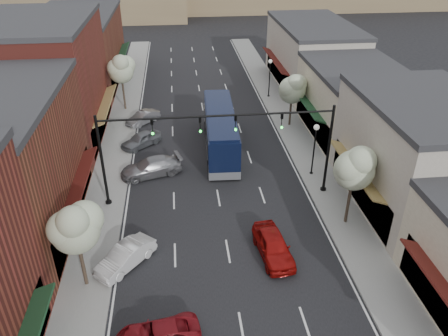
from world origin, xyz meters
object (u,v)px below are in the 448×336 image
object	(u,v)px
lamp_post_far	(270,72)
parked_car_c	(151,167)
tree_right_near	(356,167)
lamp_post_near	(315,142)
tree_right_far	(293,88)
tree_left_near	(75,226)
coach_bus	(220,130)
parked_car_d	(141,139)
signal_mast_left	(136,146)
tree_left_far	(121,68)
parked_car_b	(126,257)
red_hatchback	(273,246)
parked_car_e	(143,118)
parked_car_a	(157,336)
signal_mast_right	(297,138)

from	to	relation	value
lamp_post_far	parked_car_c	xyz separation A→B (m)	(-12.83, -16.08, -2.29)
tree_right_near	lamp_post_near	world-z (taller)	tree_right_near
tree_right_far	tree_left_near	world-z (taller)	tree_left_near
lamp_post_far	coach_bus	bearing A→B (deg)	-119.52
parked_car_d	tree_right_far	bearing A→B (deg)	59.39
signal_mast_left	tree_left_far	world-z (taller)	signal_mast_left
tree_left_near	parked_car_b	bearing A→B (deg)	35.80
signal_mast_left	red_hatchback	bearing A→B (deg)	-38.66
tree_right_far	parked_car_e	xyz separation A→B (m)	(-14.55, 2.28, -3.38)
coach_bus	parked_car_a	distance (m)	21.01
signal_mast_left	parked_car_c	size ratio (longest dim) A/B	1.67
parked_car_c	signal_mast_left	bearing A→B (deg)	-24.61
tree_right_far	lamp_post_far	xyz separation A→B (m)	(-0.55, 8.06, -0.99)
lamp_post_far	parked_car_e	distance (m)	15.33
parked_car_d	parked_car_a	bearing A→B (deg)	-36.50
tree_right_far	parked_car_a	distance (m)	27.61
tree_left_near	parked_car_e	xyz separation A→B (m)	(2.05, 22.28, -3.61)
signal_mast_right	parked_car_c	bearing A→B (deg)	159.81
tree_right_far	red_hatchback	world-z (taller)	tree_right_far
tree_right_near	parked_car_e	world-z (taller)	tree_right_near
tree_left_far	red_hatchback	distance (m)	27.21
tree_right_far	parked_car_c	bearing A→B (deg)	-149.03
parked_car_a	parked_car_c	world-z (taller)	parked_car_c
signal_mast_left	parked_car_a	distance (m)	13.13
tree_right_near	parked_car_d	world-z (taller)	tree_right_near
coach_bus	parked_car_a	world-z (taller)	coach_bus
parked_car_a	parked_car_c	bearing A→B (deg)	173.84
parked_car_b	parked_car_a	bearing A→B (deg)	-30.45
signal_mast_right	tree_right_far	world-z (taller)	signal_mast_right
tree_right_near	parked_car_c	distance (m)	16.01
red_hatchback	parked_car_c	xyz separation A→B (m)	(-7.74, 10.58, -0.04)
tree_right_near	parked_car_e	size ratio (longest dim) A/B	1.61
tree_left_near	parked_car_b	xyz separation A→B (m)	(2.05, 1.48, -3.56)
tree_left_far	lamp_post_near	distance (m)	22.33
tree_left_far	parked_car_a	xyz separation A→B (m)	(4.05, -30.36, -4.02)
tree_right_near	tree_right_far	size ratio (longest dim) A/B	1.10
lamp_post_far	red_hatchback	bearing A→B (deg)	-100.81
signal_mast_left	tree_left_near	distance (m)	8.48
signal_mast_right	tree_right_far	distance (m)	12.27
tree_left_near	red_hatchback	distance (m)	11.58
tree_right_near	tree_left_far	bearing A→B (deg)	127.04
tree_left_near	parked_car_a	xyz separation A→B (m)	(4.05, -4.36, -3.64)
signal_mast_left	tree_left_far	size ratio (longest dim) A/B	1.34
signal_mast_right	parked_car_a	world-z (taller)	signal_mast_right
coach_bus	tree_left_near	bearing A→B (deg)	-117.64
parked_car_b	tree_left_far	bearing A→B (deg)	135.43
tree_right_near	parked_car_e	xyz separation A→B (m)	(-14.55, 18.28, -3.84)
lamp_post_far	tree_left_far	bearing A→B (deg)	-172.70
signal_mast_left	parked_car_e	xyz separation A→B (m)	(-0.58, 14.23, -4.01)
signal_mast_left	tree_right_far	size ratio (longest dim) A/B	1.51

